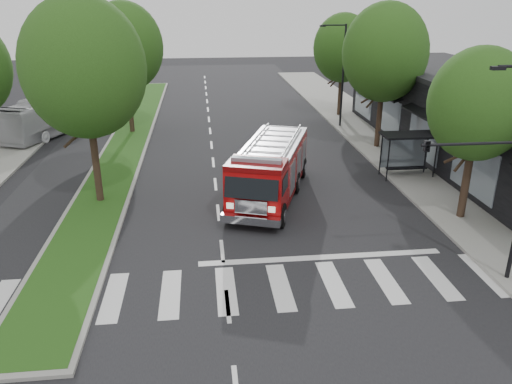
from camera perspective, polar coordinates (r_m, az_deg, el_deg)
ground at (r=21.08m, az=-3.89°, el=-6.75°), size 140.00×140.00×0.00m
sidewalk_right at (r=32.96m, az=17.50°, el=3.04°), size 5.00×80.00×0.15m
median at (r=38.25m, az=-14.26°, el=5.88°), size 3.00×50.00×0.15m
storefront_row at (r=34.39m, az=24.90°, el=7.00°), size 8.00×30.00×5.00m
bus_shelter at (r=30.27m, az=17.00°, el=5.40°), size 3.20×1.60×2.61m
tree_right_near at (r=24.29m, az=24.09°, el=9.10°), size 4.40×4.40×8.05m
tree_right_mid at (r=34.92m, az=14.54°, el=15.16°), size 5.60×5.60×9.72m
tree_right_far at (r=44.45m, az=9.91°, el=15.90°), size 5.00×5.00×8.73m
tree_median_near at (r=25.34m, az=-19.04°, el=13.24°), size 5.80×5.80×10.16m
tree_median_far at (r=39.09m, az=-14.78°, el=15.76°), size 5.60×5.60×9.72m
streetlight_right_near at (r=18.98m, az=26.72°, el=2.94°), size 4.08×0.22×8.00m
streetlight_right_far at (r=40.47m, az=9.73°, el=13.45°), size 2.11×0.20×8.00m
fire_engine at (r=25.98m, az=1.64°, el=2.53°), size 5.55×9.48×3.16m
city_bus at (r=41.85m, az=-22.20°, el=8.21°), size 5.91×10.57×2.89m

